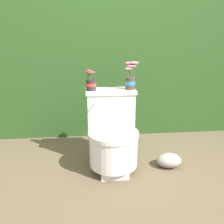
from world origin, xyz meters
TOP-DOWN VIEW (x-y plane):
  - ground_plane at (0.00, 0.00)m, footprint 12.00×12.00m
  - hedge_backdrop at (0.00, 1.26)m, footprint 3.39×0.79m
  - toilet at (-0.05, 0.14)m, footprint 0.45×0.57m
  - potted_plant_left at (-0.23, 0.27)m, footprint 0.10×0.09m
  - potted_plant_midleft at (0.12, 0.28)m, footprint 0.13×0.09m
  - garden_stone at (0.46, 0.07)m, footprint 0.22×0.18m

SIDE VIEW (x-z plane):
  - ground_plane at x=0.00m, z-range 0.00..0.00m
  - garden_stone at x=0.46m, z-range 0.00..0.12m
  - toilet at x=-0.05m, z-range -0.03..0.65m
  - potted_plant_left at x=-0.23m, z-range 0.66..0.84m
  - potted_plant_midleft at x=0.12m, z-range 0.66..0.91m
  - hedge_backdrop at x=0.00m, z-range 0.00..1.61m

